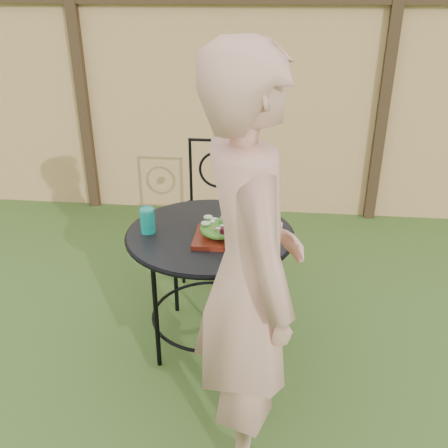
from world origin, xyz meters
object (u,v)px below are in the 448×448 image
Objects in this scene: patio_chair at (215,205)px; salad_plate at (220,238)px; patio_table at (210,254)px; diner at (249,277)px.

salad_plate is at bearing -81.40° from patio_chair.
patio_table is at bearing 126.98° from salad_plate.
salad_plate reaches higher than patio_table.
diner reaches higher than salad_plate.
patio_table is at bearing 0.77° from diner.
diner is at bearing -73.68° from salad_plate.
patio_chair is 0.98m from salad_plate.
patio_table is 0.97× the size of patio_chair.
patio_table is 0.19m from salad_plate.
patio_chair is 1.67m from diner.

